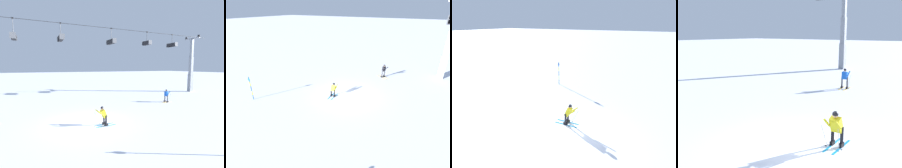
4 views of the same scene
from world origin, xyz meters
The scene contains 10 objects.
ground_plane centered at (0.00, 0.00, 0.00)m, with size 260.00×260.00×0.00m, color white.
skier_carving_main centered at (0.99, -1.10, 0.83)m, with size 1.60×0.72×1.57m.
lift_tower_far centered at (21.35, 8.68, 4.12)m, with size 0.65×2.95×9.64m.
haul_cable centered at (5.61, 8.68, 9.48)m, with size 0.05×0.05×37.48m, color black.
chairlift_seat_nearest centered at (-5.49, 8.68, 7.60)m, with size 0.61×1.67×2.30m.
chairlift_seat_second centered at (-0.63, 8.68, 7.75)m, with size 0.61×2.28×2.11m.
chairlift_seat_middle centered at (5.96, 8.68, 7.73)m, with size 0.61×2.15×2.14m.
chairlift_seat_fourth centered at (11.81, 8.68, 7.90)m, with size 0.61×1.68×1.97m.
chairlift_seat_farthest centered at (16.73, 8.68, 7.87)m, with size 0.61×1.91×1.99m.
skier_distant_uphill centered at (11.10, 3.41, 0.90)m, with size 1.61×0.71×1.60m.
Camera 1 is at (-3.42, -12.28, 4.33)m, focal length 26.78 mm.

